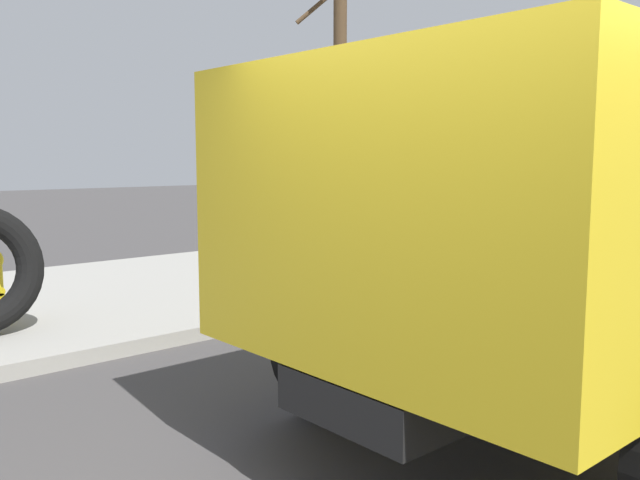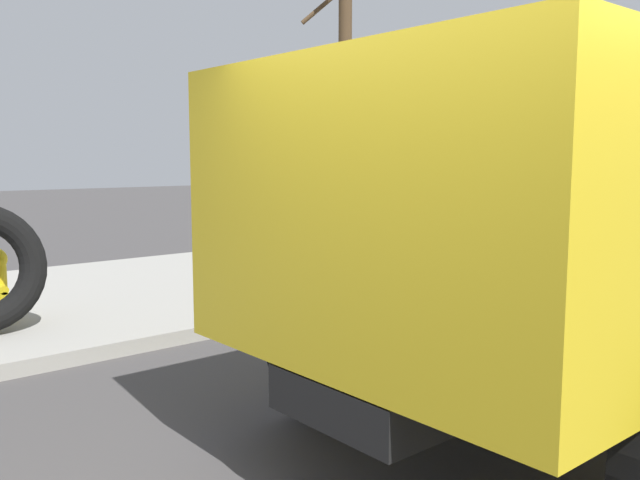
% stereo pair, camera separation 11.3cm
% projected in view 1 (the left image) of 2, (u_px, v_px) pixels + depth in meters
% --- Properties ---
extents(bare_tree, '(1.77, 1.47, 5.96)m').
position_uv_depth(bare_tree, '(339.00, 68.00, 10.24)').
color(bare_tree, '#4C3823').
rests_on(bare_tree, sidewalk_curb).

